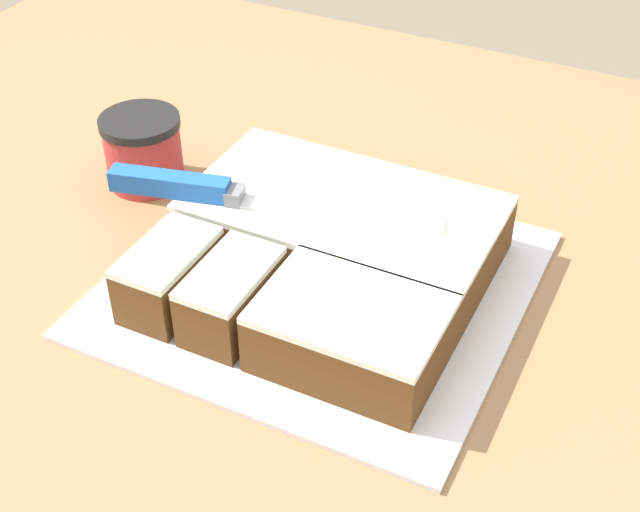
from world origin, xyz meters
TOP-DOWN VIEW (x-y plane):
  - countertop at (0.00, 0.00)m, footprint 1.40×1.10m
  - cake_board at (0.07, -0.06)m, footprint 0.40×0.38m
  - cake at (0.08, -0.05)m, footprint 0.31×0.29m
  - knife at (-0.06, -0.06)m, footprint 0.34×0.10m
  - coffee_cup at (-0.20, 0.03)m, footprint 0.09×0.09m

SIDE VIEW (x-z plane):
  - countertop at x=0.00m, z-range 0.00..0.91m
  - cake_board at x=0.07m, z-range 0.91..0.91m
  - cake at x=0.08m, z-range 0.91..0.98m
  - coffee_cup at x=-0.20m, z-range 0.91..0.99m
  - knife at x=-0.06m, z-range 0.98..1.00m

